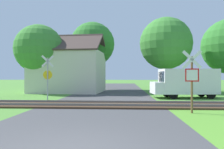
{
  "coord_description": "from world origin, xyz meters",
  "views": [
    {
      "loc": [
        1.24,
        -4.84,
        1.75
      ],
      "look_at": [
        0.5,
        8.63,
        1.8
      ],
      "focal_mm": 35.0,
      "sensor_mm": 36.0,
      "label": 1
    }
  ],
  "objects": [
    {
      "name": "crossing_sign_far",
      "position": [
        -4.19,
        10.39,
        1.83
      ],
      "size": [
        0.86,
        0.25,
        3.2
      ],
      "rotation": [
        0.0,
        0.0,
        0.26
      ],
      "color": "#9E9EA5",
      "rests_on": "ground"
    },
    {
      "name": "house",
      "position": [
        -4.51,
        17.75,
        2.24
      ],
      "size": [
        7.61,
        6.5,
        6.03
      ],
      "rotation": [
        0.0,
        0.0,
        -0.07
      ],
      "color": "beige",
      "rests_on": "ground"
    },
    {
      "name": "tree_right",
      "position": [
        5.69,
        18.66,
        5.14
      ],
      "size": [
        5.53,
        5.53,
        7.92
      ],
      "color": "#513823",
      "rests_on": "ground"
    },
    {
      "name": "tree_center",
      "position": [
        -2.5,
        20.93,
        5.45
      ],
      "size": [
        5.22,
        5.22,
        8.07
      ],
      "color": "#513823",
      "rests_on": "ground"
    },
    {
      "name": "road_asphalt",
      "position": [
        0.0,
        2.0,
        0.0
      ],
      "size": [
        6.96,
        80.0,
        0.01
      ],
      "primitive_type": "cube",
      "color": "#424244",
      "rests_on": "ground"
    },
    {
      "name": "mail_truck",
      "position": [
        6.03,
        12.33,
        1.24
      ],
      "size": [
        5.07,
        2.36,
        2.24
      ],
      "rotation": [
        0.0,
        0.0,
        1.68
      ],
      "color": "white",
      "rests_on": "ground"
    },
    {
      "name": "tree_left",
      "position": [
        -7.17,
        16.36,
        4.36
      ],
      "size": [
        4.82,
        4.82,
        6.78
      ],
      "color": "#513823",
      "rests_on": "ground"
    },
    {
      "name": "stop_sign_near",
      "position": [
        4.37,
        5.39,
        1.66
      ],
      "size": [
        0.87,
        0.2,
        2.91
      ],
      "rotation": [
        0.0,
        0.0,
        2.97
      ],
      "color": "brown",
      "rests_on": "ground"
    },
    {
      "name": "rail_track",
      "position": [
        0.0,
        7.63,
        0.06
      ],
      "size": [
        60.0,
        2.6,
        0.22
      ],
      "color": "#422D1E",
      "rests_on": "ground"
    }
  ]
}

